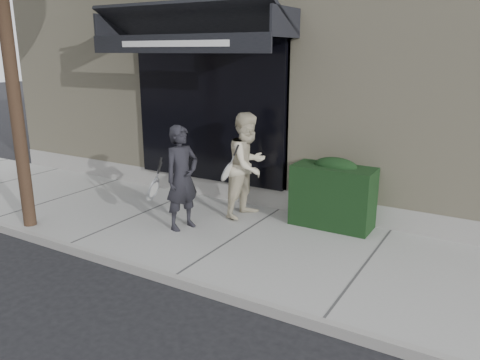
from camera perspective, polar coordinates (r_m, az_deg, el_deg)
The scene contains 7 objects.
ground at distance 7.34m, azimuth -0.44°, elevation -7.76°, with size 80.00×80.00×0.00m, color black.
sidewalk at distance 7.32m, azimuth -0.45°, elevation -7.33°, with size 20.00×3.00×0.12m, color gray.
curb at distance 6.16m, azimuth -8.08°, elevation -11.97°, with size 20.00×0.10×0.14m, color gray.
building_facade at distance 11.29m, azimuth 13.01°, elevation 14.26°, with size 14.30×8.04×5.64m.
hedge at distance 7.75m, azimuth 11.37°, elevation -1.62°, with size 1.30×0.70×1.14m.
pedestrian_front at distance 7.44m, azimuth -7.14°, elevation 0.24°, with size 0.71×0.83×1.68m.
pedestrian_back at distance 7.95m, azimuth 0.95°, elevation 1.81°, with size 0.79×0.98×1.80m.
Camera 1 is at (3.49, -5.78, 2.89)m, focal length 35.00 mm.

